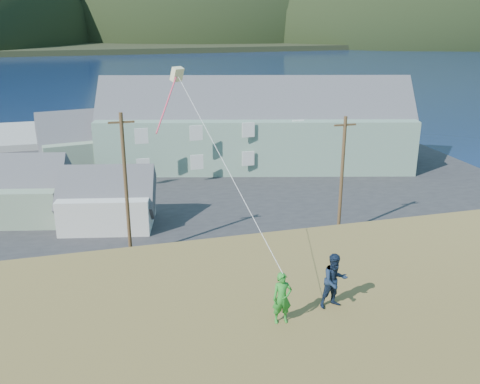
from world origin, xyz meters
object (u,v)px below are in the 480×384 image
lodge (255,125)px  kite_flyer_green (282,298)px  shed_white (107,199)px  shed_palegreen_near (11,191)px  kite_flyer_navy (335,281)px  wharf (66,133)px  shed_palegreen_far (96,142)px

lodge → kite_flyer_green: 41.30m
shed_white → shed_palegreen_near: bearing=165.9°
shed_palegreen_near → kite_flyer_navy: (13.48, -29.52, 5.71)m
shed_palegreen_near → wharf: bearing=97.1°
shed_palegreen_far → kite_flyer_navy: kite_flyer_navy is taller
shed_white → kite_flyer_navy: (6.32, -26.02, 5.87)m
shed_palegreen_near → shed_palegreen_far: 14.24m
shed_white → kite_flyer_navy: 27.42m
shed_white → kite_flyer_navy: bearing=-64.4°
lodge → shed_palegreen_far: size_ratio=2.78×
wharf → lodge: lodge is taller
lodge → shed_palegreen_far: bearing=-175.9°
shed_palegreen_near → shed_white: bearing=-13.4°
wharf → shed_white: (4.37, -32.42, 1.74)m
shed_palegreen_near → shed_white: size_ratio=1.20×
wharf → shed_palegreen_near: (-2.79, -28.92, 1.90)m
lodge → shed_palegreen_far: lodge is taller
wharf → shed_palegreen_near: shed_palegreen_near is taller
lodge → kite_flyer_green: size_ratio=21.33×
lodge → shed_palegreen_far: (-16.06, 2.89, -1.47)m
shed_palegreen_far → kite_flyer_navy: 43.02m
shed_palegreen_far → kite_flyer_navy: size_ratio=6.87×
shed_palegreen_near → lodge: bearing=35.9°
shed_palegreen_far → kite_flyer_green: 43.15m
wharf → lodge: 27.88m
kite_flyer_green → kite_flyer_navy: bearing=16.2°
shed_white → lodge: bearing=52.5°
shed_palegreen_far → shed_white: bearing=-96.3°
kite_flyer_navy → shed_white: bearing=98.1°
shed_palegreen_near → shed_palegreen_far: size_ratio=0.80×
lodge → kite_flyer_navy: bearing=-88.8°
kite_flyer_navy → shed_palegreen_far: bearing=93.7°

